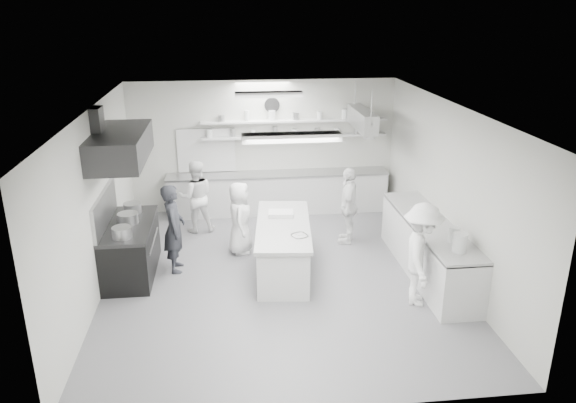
{
  "coord_description": "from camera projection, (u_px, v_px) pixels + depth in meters",
  "views": [
    {
      "loc": [
        -0.85,
        -8.74,
        4.57
      ],
      "look_at": [
        0.23,
        0.6,
        1.18
      ],
      "focal_mm": 34.29,
      "sensor_mm": 36.0,
      "label": 1
    }
  ],
  "objects": [
    {
      "name": "bowl_island_a",
      "position": [
        300.0,
        237.0,
        9.24
      ],
      "size": [
        0.36,
        0.36,
        0.07
      ],
      "primitive_type": "imported",
      "rotation": [
        0.0,
        0.0,
        0.43
      ],
      "color": "#A3A4A6",
      "rests_on": "prep_island"
    },
    {
      "name": "light_fixture_rear",
      "position": [
        269.0,
        94.0,
        10.5
      ],
      "size": [
        1.3,
        0.25,
        0.1
      ],
      "primitive_type": "cube",
      "color": "silver",
      "rests_on": "ceiling"
    },
    {
      "name": "floor",
      "position": [
        279.0,
        276.0,
        9.81
      ],
      "size": [
        6.0,
        7.0,
        0.02
      ],
      "primitive_type": "cube",
      "color": "gray",
      "rests_on": "ground"
    },
    {
      "name": "stove",
      "position": [
        131.0,
        250.0,
        9.75
      ],
      "size": [
        0.8,
        1.8,
        0.9
      ],
      "primitive_type": "cube",
      "color": "black",
      "rests_on": "floor"
    },
    {
      "name": "back_counter",
      "position": [
        278.0,
        193.0,
        12.68
      ],
      "size": [
        5.0,
        0.6,
        0.92
      ],
      "primitive_type": "cube",
      "color": "silver",
      "rests_on": "floor"
    },
    {
      "name": "shelf_lower",
      "position": [
        295.0,
        136.0,
        12.44
      ],
      "size": [
        4.2,
        0.26,
        0.04
      ],
      "primitive_type": "cube",
      "color": "silver",
      "rests_on": "wall_back"
    },
    {
      "name": "wall_clock",
      "position": [
        272.0,
        105.0,
        12.24
      ],
      "size": [
        0.32,
        0.05,
        0.32
      ],
      "primitive_type": "cylinder",
      "rotation": [
        1.57,
        0.0,
        0.0
      ],
      "color": "silver",
      "rests_on": "wall_back"
    },
    {
      "name": "wall_left",
      "position": [
        96.0,
        203.0,
        8.98
      ],
      "size": [
        0.04,
        7.0,
        3.0
      ],
      "primitive_type": "cube",
      "color": "beige",
      "rests_on": "floor"
    },
    {
      "name": "wall_back",
      "position": [
        263.0,
        146.0,
        12.57
      ],
      "size": [
        6.0,
        0.04,
        3.0
      ],
      "primitive_type": "cube",
      "color": "beige",
      "rests_on": "floor"
    },
    {
      "name": "cook_right",
      "position": [
        421.0,
        255.0,
        8.66
      ],
      "size": [
        0.92,
        1.23,
        1.69
      ],
      "primitive_type": "imported",
      "rotation": [
        0.0,
        0.0,
        1.28
      ],
      "color": "white",
      "rests_on": "floor"
    },
    {
      "name": "light_fixture_front",
      "position": [
        292.0,
        137.0,
        7.13
      ],
      "size": [
        1.3,
        0.25,
        0.1
      ],
      "primitive_type": "cube",
      "color": "silver",
      "rests_on": "ceiling"
    },
    {
      "name": "cook_island_left",
      "position": [
        240.0,
        218.0,
        10.51
      ],
      "size": [
        0.5,
        0.72,
        1.42
      ],
      "primitive_type": "imported",
      "rotation": [
        0.0,
        0.0,
        1.51
      ],
      "color": "white",
      "rests_on": "floor"
    },
    {
      "name": "pot_rack",
      "position": [
        362.0,
        119.0,
        11.49
      ],
      "size": [
        0.3,
        1.6,
        0.4
      ],
      "primitive_type": "cube",
      "color": "#A3A4A6",
      "rests_on": "ceiling"
    },
    {
      "name": "cook_stove",
      "position": [
        174.0,
        228.0,
        9.77
      ],
      "size": [
        0.41,
        0.6,
        1.62
      ],
      "primitive_type": "imported",
      "rotation": [
        0.0,
        0.0,
        1.6
      ],
      "color": "#2A2C32",
      "rests_on": "floor"
    },
    {
      "name": "shelf_upper",
      "position": [
        295.0,
        121.0,
        12.33
      ],
      "size": [
        4.2,
        0.26,
        0.04
      ],
      "primitive_type": "cube",
      "color": "silver",
      "rests_on": "wall_back"
    },
    {
      "name": "stove_pot",
      "position": [
        128.0,
        220.0,
        9.58
      ],
      "size": [
        0.36,
        0.36,
        0.23
      ],
      "primitive_type": "cylinder",
      "color": "#A3A4A6",
      "rests_on": "stove"
    },
    {
      "name": "exhaust_hood",
      "position": [
        120.0,
        146.0,
        9.11
      ],
      "size": [
        0.85,
        2.0,
        0.5
      ],
      "primitive_type": "cube",
      "color": "#2B2B2C",
      "rests_on": "wall_left"
    },
    {
      "name": "bowl_right",
      "position": [
        416.0,
        209.0,
        10.25
      ],
      "size": [
        0.24,
        0.24,
        0.05
      ],
      "primitive_type": "imported",
      "rotation": [
        0.0,
        0.0,
        0.08
      ],
      "color": "silver",
      "rests_on": "right_counter"
    },
    {
      "name": "cook_back",
      "position": [
        196.0,
        197.0,
        11.5
      ],
      "size": [
        0.82,
        0.67,
        1.54
      ],
      "primitive_type": "imported",
      "rotation": [
        0.0,
        0.0,
        -3.01
      ],
      "color": "white",
      "rests_on": "floor"
    },
    {
      "name": "prep_island",
      "position": [
        283.0,
        248.0,
        9.89
      ],
      "size": [
        1.09,
        2.38,
        0.85
      ],
      "primitive_type": "cube",
      "rotation": [
        0.0,
        0.0,
        -0.1
      ],
      "color": "silver",
      "rests_on": "floor"
    },
    {
      "name": "cook_island_right",
      "position": [
        349.0,
        205.0,
        10.97
      ],
      "size": [
        0.65,
        0.99,
        1.56
      ],
      "primitive_type": "imported",
      "rotation": [
        0.0,
        0.0,
        -1.89
      ],
      "color": "white",
      "rests_on": "floor"
    },
    {
      "name": "wall_front",
      "position": [
        310.0,
        301.0,
        6.03
      ],
      "size": [
        6.0,
        0.04,
        3.0
      ],
      "primitive_type": "cube",
      "color": "beige",
      "rests_on": "floor"
    },
    {
      "name": "pass_through_window",
      "position": [
        206.0,
        150.0,
        12.43
      ],
      "size": [
        1.3,
        0.04,
        1.0
      ],
      "primitive_type": "cube",
      "color": "black",
      "rests_on": "wall_back"
    },
    {
      "name": "ceiling",
      "position": [
        278.0,
        107.0,
        8.79
      ],
      "size": [
        6.0,
        7.0,
        0.02
      ],
      "primitive_type": "cube",
      "color": "silver",
      "rests_on": "wall_back"
    },
    {
      "name": "bowl_island_b",
      "position": [
        300.0,
        234.0,
        9.34
      ],
      "size": [
        0.2,
        0.2,
        0.06
      ],
      "primitive_type": "imported",
      "rotation": [
        0.0,
        0.0,
        -0.07
      ],
      "color": "silver",
      "rests_on": "prep_island"
    },
    {
      "name": "right_counter",
      "position": [
        428.0,
        249.0,
        9.75
      ],
      "size": [
        0.74,
        3.3,
        0.94
      ],
      "primitive_type": "cube",
      "color": "silver",
      "rests_on": "floor"
    },
    {
      "name": "wall_right",
      "position": [
        449.0,
        190.0,
        9.63
      ],
      "size": [
        0.04,
        7.0,
        3.0
      ],
      "primitive_type": "cube",
      "color": "beige",
      "rests_on": "floor"
    }
  ]
}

